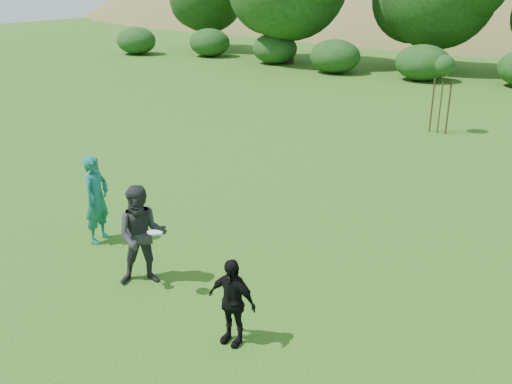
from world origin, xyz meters
TOP-DOWN VIEW (x-y plane):
  - ground at (0.00, 0.00)m, footprint 120.00×120.00m
  - player_teal at (-2.82, 1.05)m, footprint 0.61×0.80m
  - player_grey at (-0.71, 0.23)m, footprint 1.19×1.17m
  - player_black at (1.76, -0.41)m, footprint 0.86×0.36m
  - frisbee at (-0.18, 0.02)m, footprint 0.27×0.27m
  - sapling at (0.70, 14.32)m, footprint 0.70×0.70m

SIDE VIEW (x-z plane):
  - ground at x=0.00m, z-range 0.00..0.00m
  - player_black at x=1.76m, z-range 0.00..1.46m
  - player_grey at x=-0.71m, z-range 0.00..1.94m
  - player_teal at x=-2.82m, z-range 0.00..1.95m
  - frisbee at x=-0.18m, z-range 1.21..1.29m
  - sapling at x=0.70m, z-range 0.99..3.84m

